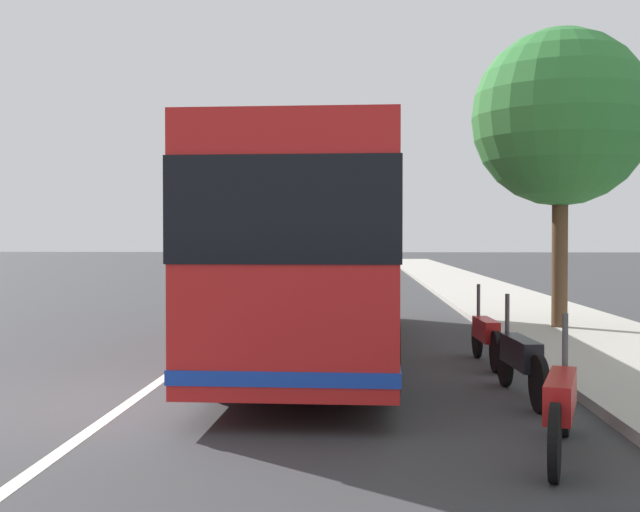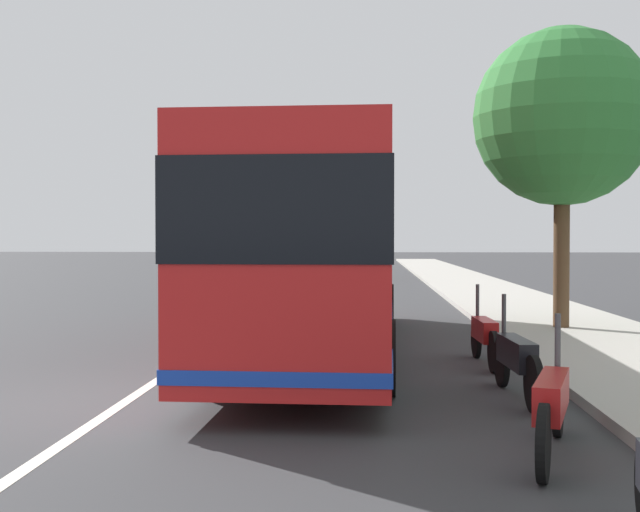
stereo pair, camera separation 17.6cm
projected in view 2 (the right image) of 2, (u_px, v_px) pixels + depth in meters
ground_plane at (127, 401)px, 9.95m from camera, size 220.00×220.00×0.00m
sidewalk_curb at (546, 319)px, 19.47m from camera, size 110.00×3.60×0.14m
lane_divider_line at (248, 320)px, 19.93m from camera, size 110.00×0.16×0.01m
coach_bus at (325, 245)px, 14.31m from camera, size 12.59×2.80×3.40m
motorcycle_mid_row at (552, 405)px, 7.40m from camera, size 2.25×0.77×1.28m
motorcycle_angled at (516, 360)px, 10.11m from camera, size 2.35×0.31×1.29m
motorcycle_nearest_curb at (484, 336)px, 12.81m from camera, size 2.17×0.28×1.27m
car_ahead_same_lane at (227, 275)px, 28.97m from camera, size 4.36×1.99×1.46m
car_side_street at (344, 264)px, 41.39m from camera, size 4.35×1.95×1.50m
roadside_tree_mid_block at (562, 118)px, 16.96m from camera, size 3.81×3.81×6.55m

